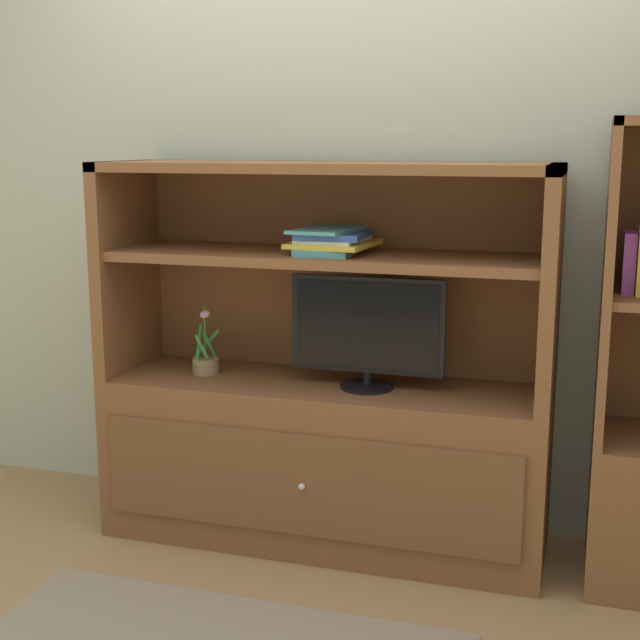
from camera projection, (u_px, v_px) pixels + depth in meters
name	position (u px, v px, depth m)	size (l,w,h in m)	color
ground_plane	(290.00, 585.00, 3.07)	(8.00, 8.00, 0.00)	#99754C
painted_rear_wall	(350.00, 170.00, 3.49)	(6.00, 0.10, 2.80)	#ADB29E
media_console	(324.00, 422.00, 3.35)	(1.67, 0.53, 1.44)	brown
tv_monitor	(367.00, 330.00, 3.20)	(0.57, 0.20, 0.41)	black
potted_plant	(206.00, 361.00, 3.45)	(0.11, 0.10, 0.27)	#8C7251
magazine_stack	(332.00, 241.00, 3.20)	(0.30, 0.35, 0.09)	teal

